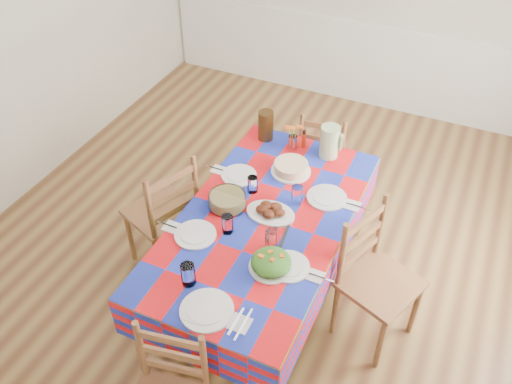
# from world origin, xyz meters

# --- Properties ---
(room) EXTENTS (4.58, 5.08, 2.78)m
(room) POSITION_xyz_m (0.00, 0.00, 1.35)
(room) COLOR brown
(room) RESTS_ON ground
(wainscot) EXTENTS (4.41, 0.06, 0.92)m
(wainscot) POSITION_xyz_m (0.00, 2.48, 0.49)
(wainscot) COLOR white
(wainscot) RESTS_ON room
(dining_table) EXTENTS (1.07, 1.98, 0.77)m
(dining_table) POSITION_xyz_m (0.20, -0.50, 0.69)
(dining_table) COLOR brown
(dining_table) RESTS_ON room
(setting_near_head) EXTENTS (0.50, 0.33, 0.15)m
(setting_near_head) POSITION_xyz_m (0.16, -1.27, 0.80)
(setting_near_head) COLOR white
(setting_near_head) RESTS_ON dining_table
(setting_left_near) EXTENTS (0.49, 0.29, 0.13)m
(setting_left_near) POSITION_xyz_m (-0.07, -0.78, 0.80)
(setting_left_near) COLOR white
(setting_left_near) RESTS_ON dining_table
(setting_left_far) EXTENTS (0.47, 0.28, 0.12)m
(setting_left_far) POSITION_xyz_m (-0.09, -0.21, 0.80)
(setting_left_far) COLOR white
(setting_left_far) RESTS_ON dining_table
(setting_right_near) EXTENTS (0.50, 0.29, 0.13)m
(setting_right_near) POSITION_xyz_m (0.46, -0.79, 0.80)
(setting_right_near) COLOR white
(setting_right_near) RESTS_ON dining_table
(setting_right_far) EXTENTS (0.52, 0.30, 0.13)m
(setting_right_far) POSITION_xyz_m (0.46, -0.18, 0.80)
(setting_right_far) COLOR white
(setting_right_far) RESTS_ON dining_table
(meat_platter) EXTENTS (0.34, 0.24, 0.07)m
(meat_platter) POSITION_xyz_m (0.23, -0.44, 0.80)
(meat_platter) COLOR white
(meat_platter) RESTS_ON dining_table
(salad_platter) EXTENTS (0.27, 0.27, 0.11)m
(salad_platter) POSITION_xyz_m (0.42, -0.88, 0.82)
(salad_platter) COLOR white
(salad_platter) RESTS_ON dining_table
(pasta_bowl) EXTENTS (0.26, 0.26, 0.09)m
(pasta_bowl) POSITION_xyz_m (-0.07, -0.49, 0.82)
(pasta_bowl) COLOR white
(pasta_bowl) RESTS_ON dining_table
(cake) EXTENTS (0.29, 0.29, 0.08)m
(cake) POSITION_xyz_m (0.18, 0.03, 0.81)
(cake) COLOR white
(cake) RESTS_ON dining_table
(serving_utensils) EXTENTS (0.16, 0.36, 0.01)m
(serving_utensils) POSITION_xyz_m (0.36, -0.60, 0.78)
(serving_utensils) COLOR black
(serving_utensils) RESTS_ON dining_table
(flower_vase) EXTENTS (0.14, 0.11, 0.22)m
(flower_vase) POSITION_xyz_m (0.08, 0.31, 0.86)
(flower_vase) COLOR white
(flower_vase) RESTS_ON dining_table
(hot_sauce) EXTENTS (0.04, 0.04, 0.15)m
(hot_sauce) POSITION_xyz_m (0.15, 0.37, 0.85)
(hot_sauce) COLOR red
(hot_sauce) RESTS_ON dining_table
(green_pitcher) EXTENTS (0.15, 0.15, 0.25)m
(green_pitcher) POSITION_xyz_m (0.36, 0.34, 0.90)
(green_pitcher) COLOR #A4C088
(green_pitcher) RESTS_ON dining_table
(tea_pitcher) EXTENTS (0.12, 0.12, 0.24)m
(tea_pitcher) POSITION_xyz_m (-0.16, 0.35, 0.89)
(tea_pitcher) COLOR black
(tea_pitcher) RESTS_ON dining_table
(name_card) EXTENTS (0.09, 0.03, 0.02)m
(name_card) POSITION_xyz_m (0.18, -1.42, 0.78)
(name_card) COLOR white
(name_card) RESTS_ON dining_table
(chair_far) EXTENTS (0.45, 0.43, 0.91)m
(chair_far) POSITION_xyz_m (0.21, 0.75, 0.45)
(chair_far) COLOR brown
(chair_far) RESTS_ON room
(chair_left) EXTENTS (0.58, 0.59, 1.04)m
(chair_left) POSITION_xyz_m (-0.59, -0.52, 0.51)
(chair_left) COLOR brown
(chair_left) RESTS_ON room
(chair_right) EXTENTS (0.58, 0.59, 1.04)m
(chair_right) POSITION_xyz_m (0.99, -0.48, 0.51)
(chair_right) COLOR brown
(chair_right) RESTS_ON room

